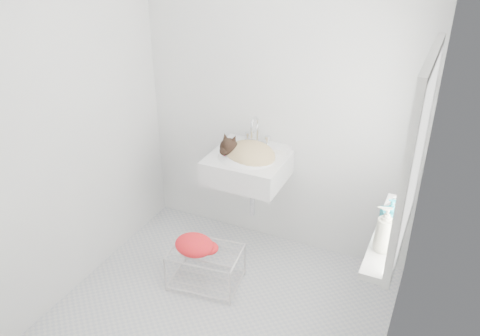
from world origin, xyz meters
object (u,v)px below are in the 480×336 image
at_px(cat, 248,153).
at_px(bottle_a, 381,250).
at_px(bottle_b, 387,232).
at_px(wire_rack, 206,267).
at_px(sink, 247,157).
at_px(bottle_c, 391,220).

relative_size(cat, bottle_a, 1.77).
xyz_separation_m(cat, bottle_b, (1.12, -0.53, -0.04)).
distance_m(wire_rack, bottle_b, 1.42).
bearing_deg(bottle_b, sink, 154.26).
height_order(sink, bottle_b, sink).
bearing_deg(wire_rack, bottle_c, 4.79).
bearing_deg(bottle_a, sink, 147.03).
height_order(bottle_a, bottle_c, bottle_a).
height_order(cat, bottle_b, cat).
xyz_separation_m(bottle_a, bottle_b, (0.00, 0.19, 0.00)).
height_order(cat, wire_rack, cat).
distance_m(cat, bottle_c, 1.19).
height_order(bottle_a, bottle_b, bottle_a).
bearing_deg(cat, bottle_c, -18.15).
height_order(sink, wire_rack, sink).
bearing_deg(wire_rack, bottle_b, -1.28).
xyz_separation_m(sink, bottle_b, (1.13, -0.55, 0.00)).
height_order(sink, cat, cat).
height_order(bottle_b, bottle_c, bottle_b).
bearing_deg(sink, bottle_a, -32.97).
bearing_deg(bottle_c, cat, 160.40).
distance_m(cat, bottle_a, 1.33).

